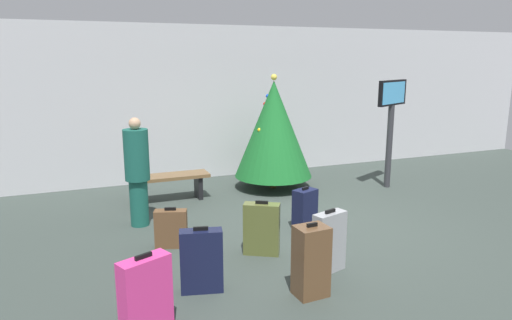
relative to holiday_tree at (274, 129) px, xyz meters
The scene contains 13 objects.
ground_plane 2.56m from the holiday_tree, 95.81° to the right, with size 16.00×16.00×0.00m, color #38423D.
back_wall 1.46m from the holiday_tree, 99.45° to the left, with size 16.00×0.20×3.19m, color silver.
holiday_tree is the anchor object (origin of this frame).
flight_info_kiosk 2.30m from the holiday_tree, 20.21° to the right, with size 0.90×0.48×2.11m.
waiting_bench 2.24m from the holiday_tree, behind, with size 1.42×0.44×0.48m.
traveller_0 3.02m from the holiday_tree, 156.83° to the right, with size 0.44×0.44×1.67m.
suitcase_0 5.26m from the holiday_tree, 126.75° to the right, with size 0.51×0.36×0.80m.
suitcase_1 4.38m from the holiday_tree, 124.22° to the right, with size 0.49×0.28×0.75m.
suitcase_2 3.83m from the holiday_tree, 103.44° to the right, with size 0.46×0.28×0.78m.
suitcase_3 4.36m from the holiday_tree, 108.30° to the right, with size 0.36×0.30×0.82m.
suitcase_4 3.31m from the holiday_tree, 116.41° to the right, with size 0.49×0.39×0.73m.
suitcase_5 3.45m from the holiday_tree, 138.34° to the right, with size 0.46×0.30×0.56m.
suitcase_6 2.43m from the holiday_tree, 101.54° to the right, with size 0.40×0.34×0.64m.
Camera 1 is at (-3.37, -5.88, 2.52)m, focal length 32.53 mm.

